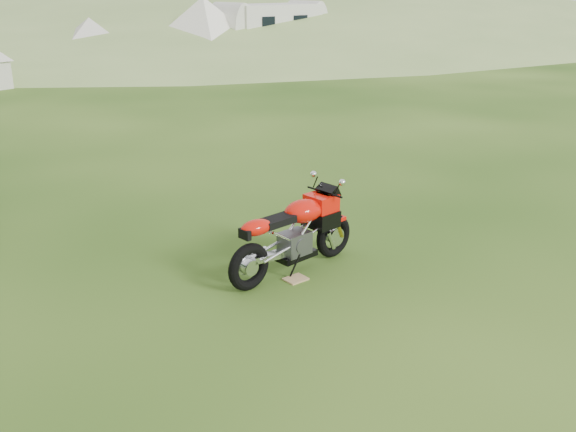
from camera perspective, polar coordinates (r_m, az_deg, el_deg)
ground at (r=7.07m, az=4.32°, el=-7.93°), size 120.00×120.00×0.00m
hillside at (r=52.93m, az=-3.64°, el=16.39°), size 80.00×64.00×8.00m
hedgerow at (r=52.93m, az=-3.64°, el=16.39°), size 36.00×1.20×8.60m
sport_motorcycle at (r=7.61m, az=0.50°, el=-1.15°), size 1.90×0.70×1.12m
plywood_board at (r=7.62m, az=0.68°, el=-5.62°), size 0.27×0.22×0.02m
tent_mid at (r=27.80m, az=-17.11°, el=14.66°), size 2.98×2.98×2.24m
tent_right at (r=27.89m, az=-7.45°, el=15.86°), size 4.15×4.15×2.73m
caravan at (r=29.67m, az=-1.62°, el=16.02°), size 5.53×2.88×2.49m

